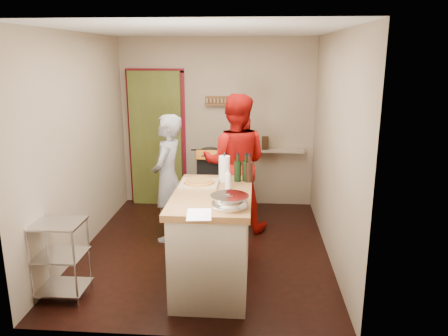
{
  "coord_description": "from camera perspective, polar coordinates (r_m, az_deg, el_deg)",
  "views": [
    {
      "loc": [
        0.6,
        -4.97,
        2.35
      ],
      "look_at": [
        0.24,
        0.0,
        1.04
      ],
      "focal_mm": 35.0,
      "sensor_mm": 36.0,
      "label": 1
    }
  ],
  "objects": [
    {
      "name": "back_wall",
      "position": [
        6.97,
        -6.14,
        4.58
      ],
      "size": [
        3.0,
        0.44,
        2.6
      ],
      "color": "tan",
      "rests_on": "ground"
    },
    {
      "name": "left_wall",
      "position": [
        5.49,
        -18.39,
        2.94
      ],
      "size": [
        0.04,
        3.5,
        2.6
      ],
      "primitive_type": "cube",
      "color": "tan",
      "rests_on": "ground"
    },
    {
      "name": "person_stripe",
      "position": [
        5.59,
        -7.36,
        -1.35
      ],
      "size": [
        0.47,
        0.64,
        1.63
      ],
      "primitive_type": "imported",
      "rotation": [
        0.0,
        0.0,
        -1.71
      ],
      "color": "#A6A6AA",
      "rests_on": "ground"
    },
    {
      "name": "right_wall",
      "position": [
        5.16,
        14.16,
        2.51
      ],
      "size": [
        0.04,
        3.5,
        2.6
      ],
      "primitive_type": "cube",
      "color": "tan",
      "rests_on": "ground"
    },
    {
      "name": "wire_shelving",
      "position": [
        4.63,
        -20.62,
        -10.71
      ],
      "size": [
        0.48,
        0.4,
        0.8
      ],
      "color": "silver",
      "rests_on": "ground"
    },
    {
      "name": "person_red",
      "position": [
        5.86,
        1.47,
        0.65
      ],
      "size": [
        0.94,
        0.75,
        1.85
      ],
      "primitive_type": "imported",
      "rotation": [
        0.0,
        0.0,
        3.08
      ],
      "color": "#B7100C",
      "rests_on": "ground"
    },
    {
      "name": "island",
      "position": [
        4.54,
        -1.46,
        -9.01
      ],
      "size": [
        0.79,
        1.44,
        1.31
      ],
      "color": "beige",
      "rests_on": "ground"
    },
    {
      "name": "ceiling",
      "position": [
        5.01,
        -2.83,
        17.68
      ],
      "size": [
        3.0,
        3.5,
        0.02
      ],
      "primitive_type": "cube",
      "color": "white",
      "rests_on": "back_wall"
    },
    {
      "name": "stove",
      "position": [
        6.69,
        -0.71,
        -1.78
      ],
      "size": [
        0.6,
        0.63,
        1.0
      ],
      "color": "black",
      "rests_on": "ground"
    },
    {
      "name": "floor",
      "position": [
        5.53,
        -2.48,
        -10.45
      ],
      "size": [
        3.5,
        3.5,
        0.0
      ],
      "primitive_type": "plane",
      "color": "black",
      "rests_on": "ground"
    }
  ]
}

